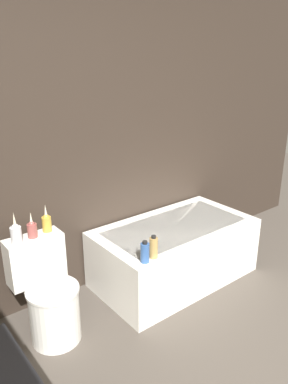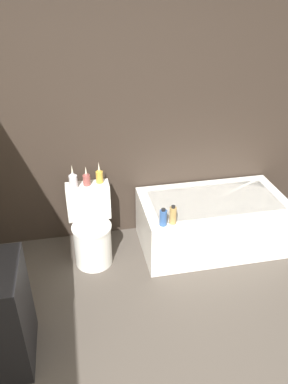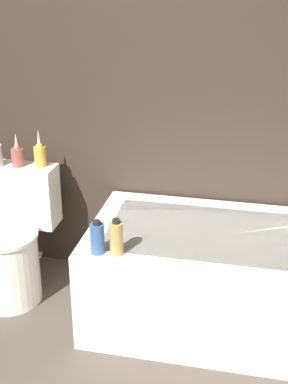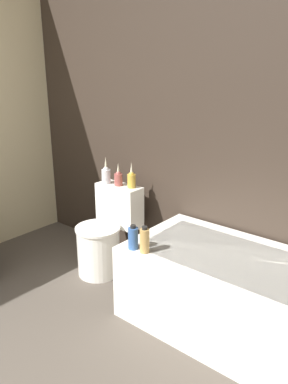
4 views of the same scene
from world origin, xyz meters
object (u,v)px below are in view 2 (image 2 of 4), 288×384
at_px(shampoo_bottle_tall, 163,218).
at_px(vase_bronze, 99,175).
at_px(vase_silver, 87,179).
at_px(toilet, 91,230).
at_px(shampoo_bottle_short, 173,215).
at_px(bathtub, 212,222).
at_px(vase_gold, 73,180).

bearing_deg(shampoo_bottle_tall, vase_bronze, 132.13).
bearing_deg(vase_silver, toilet, -90.00).
xyz_separation_m(toilet, shampoo_bottle_short, (0.71, -0.34, 0.30)).
xyz_separation_m(toilet, shampoo_bottle_tall, (0.62, -0.35, 0.29)).
distance_m(vase_silver, vase_bronze, 0.13).
xyz_separation_m(bathtub, shampoo_bottle_tall, (-0.60, -0.32, 0.34)).
bearing_deg(toilet, shampoo_bottle_short, -25.39).
bearing_deg(shampoo_bottle_tall, toilet, 150.80).
distance_m(bathtub, shampoo_bottle_tall, 0.76).
height_order(bathtub, shampoo_bottle_tall, shampoo_bottle_tall).
xyz_separation_m(vase_gold, vase_bronze, (0.25, 0.05, -0.01)).
height_order(vase_silver, shampoo_bottle_short, vase_silver).
height_order(toilet, shampoo_bottle_tall, toilet).
height_order(bathtub, shampoo_bottle_short, shampoo_bottle_short).
height_order(toilet, vase_gold, vase_gold).
distance_m(bathtub, shampoo_bottle_short, 0.69).
relative_size(bathtub, shampoo_bottle_short, 7.92).
bearing_deg(vase_silver, vase_gold, -170.13).
bearing_deg(vase_gold, bathtub, -7.70).
xyz_separation_m(vase_silver, vase_bronze, (0.12, 0.03, 0.01)).
bearing_deg(bathtub, shampoo_bottle_tall, -152.08).
xyz_separation_m(vase_silver, shampoo_bottle_tall, (0.62, -0.52, -0.18)).
relative_size(vase_bronze, shampoo_bottle_tall, 1.29).
relative_size(bathtub, shampoo_bottle_tall, 8.53).
distance_m(vase_gold, shampoo_bottle_short, 0.99).
relative_size(toilet, vase_bronze, 3.32).
relative_size(shampoo_bottle_tall, shampoo_bottle_short, 0.93).
relative_size(vase_silver, vase_bronze, 0.90).
xyz_separation_m(toilet, vase_bronze, (0.12, 0.20, 0.48)).
bearing_deg(shampoo_bottle_tall, vase_silver, 139.96).
bearing_deg(bathtub, vase_silver, 170.53).
bearing_deg(toilet, shampoo_bottle_tall, -29.20).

